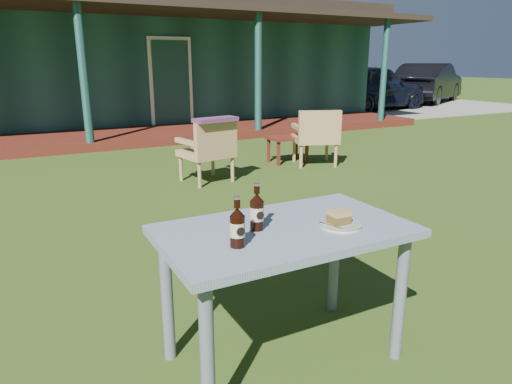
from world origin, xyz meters
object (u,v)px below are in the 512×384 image
cola_bottle_far (237,227)px  plate (341,225)px  cafe_table (285,247)px  car_far (428,83)px  cake_slice (339,217)px  armchair_left (209,148)px  car_near (370,87)px  side_table (288,140)px  cola_bottle_near (257,211)px  armchair_right (317,134)px

cola_bottle_far → plate: bearing=-0.4°
cafe_table → car_far: bearing=40.1°
plate → cake_slice: cake_slice is taller
armchair_left → plate: bearing=-102.1°
cola_bottle_far → cake_slice: bearing=0.8°
cake_slice → armchair_left: size_ratio=0.12×
plate → cola_bottle_far: (-0.55, 0.00, 0.08)m
car_near → armchair_left: size_ratio=5.36×
cafe_table → cake_slice: (0.24, -0.10, 0.15)m
plate → armchair_left: bearing=77.9°
car_near → plate: (-8.65, -9.65, 0.01)m
plate → side_table: 4.82m
cola_bottle_near → armchair_right: 4.72m
cake_slice → side_table: (2.30, 4.20, -0.42)m
plate → armchair_right: 4.61m
cafe_table → armchair_right: bearing=53.1°
car_near → armchair_right: bearing=121.7°
armchair_left → car_far: bearing=31.7°
cake_slice → side_table: cake_slice is taller
side_table → cola_bottle_far: bearing=-124.1°
cafe_table → cola_bottle_far: (-0.30, -0.11, 0.19)m
plate → cafe_table: bearing=155.6°
plate → armchair_left: (0.78, 3.63, -0.28)m
cafe_table → cola_bottle_near: 0.24m
cola_bottle_far → armchair_right: 4.93m
armchair_right → side_table: bearing=123.2°
armchair_left → armchair_right: bearing=6.4°
cola_bottle_near → armchair_right: bearing=51.5°
car_near → cake_slice: size_ratio=45.94×
car_far → armchair_right: (-10.05, -7.10, -0.26)m
car_far → plate: size_ratio=21.42×
cake_slice → armchair_left: cake_slice is taller
cafe_table → armchair_left: (1.03, 3.52, -0.18)m
cola_bottle_near → side_table: bearing=56.7°
cafe_table → car_near: bearing=47.0°
armchair_left → cafe_table: bearing=-106.3°
side_table → plate: bearing=-118.6°
cola_bottle_far → side_table: cola_bottle_far is taller
car_far → cafe_table: size_ratio=3.64×
cake_slice → car_far: bearing=40.9°
car_near → cake_slice: 12.95m
cola_bottle_near → side_table: 4.89m
car_near → cafe_table: (-8.89, -9.54, -0.10)m
car_near → cola_bottle_far: (-9.19, -9.65, 0.09)m
plate → armchair_left: 3.73m
cake_slice → cafe_table: bearing=157.4°
cake_slice → cola_bottle_near: size_ratio=0.41×
cake_slice → plate: bearing=-69.8°
cake_slice → cola_bottle_near: cola_bottle_near is taller
plate → cola_bottle_near: cola_bottle_near is taller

